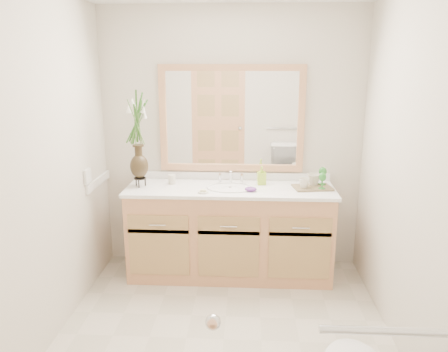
# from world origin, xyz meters

# --- Properties ---
(floor) EXTENTS (2.60, 2.60, 0.00)m
(floor) POSITION_xyz_m (0.00, 0.00, 0.00)
(floor) COLOR beige
(floor) RESTS_ON ground
(wall_back) EXTENTS (2.40, 0.02, 2.40)m
(wall_back) POSITION_xyz_m (0.00, 1.30, 1.20)
(wall_back) COLOR beige
(wall_back) RESTS_ON floor
(wall_front) EXTENTS (2.40, 0.02, 2.40)m
(wall_front) POSITION_xyz_m (0.00, -1.30, 1.20)
(wall_front) COLOR beige
(wall_front) RESTS_ON floor
(wall_left) EXTENTS (0.02, 2.60, 2.40)m
(wall_left) POSITION_xyz_m (-1.20, 0.00, 1.20)
(wall_left) COLOR beige
(wall_left) RESTS_ON floor
(wall_right) EXTENTS (0.02, 2.60, 2.40)m
(wall_right) POSITION_xyz_m (1.20, 0.00, 1.20)
(wall_right) COLOR beige
(wall_right) RESTS_ON floor
(vanity) EXTENTS (1.80, 0.55, 0.80)m
(vanity) POSITION_xyz_m (0.00, 1.01, 0.40)
(vanity) COLOR tan
(vanity) RESTS_ON floor
(counter) EXTENTS (1.84, 0.57, 0.03)m
(counter) POSITION_xyz_m (0.00, 1.01, 0.82)
(counter) COLOR white
(counter) RESTS_ON vanity
(sink) EXTENTS (0.38, 0.34, 0.23)m
(sink) POSITION_xyz_m (0.00, 1.00, 0.78)
(sink) COLOR white
(sink) RESTS_ON counter
(mirror) EXTENTS (1.32, 0.04, 0.97)m
(mirror) POSITION_xyz_m (0.00, 1.28, 1.41)
(mirror) COLOR white
(mirror) RESTS_ON wall_back
(switch_plate) EXTENTS (0.02, 0.12, 0.12)m
(switch_plate) POSITION_xyz_m (-1.19, 0.76, 0.98)
(switch_plate) COLOR white
(switch_plate) RESTS_ON wall_left
(door) EXTENTS (0.80, 0.03, 2.00)m
(door) POSITION_xyz_m (-0.30, -1.29, 1.00)
(door) COLOR tan
(door) RESTS_ON floor
(grab_bar) EXTENTS (0.55, 0.03, 0.03)m
(grab_bar) POSITION_xyz_m (0.70, -1.27, 0.95)
(grab_bar) COLOR silver
(grab_bar) RESTS_ON wall_front
(flower_vase) EXTENTS (0.19, 0.19, 0.78)m
(flower_vase) POSITION_xyz_m (-0.80, 1.00, 1.36)
(flower_vase) COLOR black
(flower_vase) RESTS_ON counter
(tumbler) EXTENTS (0.07, 0.07, 0.08)m
(tumbler) POSITION_xyz_m (-0.53, 1.10, 0.87)
(tumbler) COLOR beige
(tumbler) RESTS_ON counter
(soap_dish) EXTENTS (0.09, 0.09, 0.03)m
(soap_dish) POSITION_xyz_m (-0.22, 0.84, 0.84)
(soap_dish) COLOR beige
(soap_dish) RESTS_ON counter
(soap_bottle) EXTENTS (0.08, 0.08, 0.15)m
(soap_bottle) POSITION_xyz_m (0.28, 1.13, 0.91)
(soap_bottle) COLOR #A3D131
(soap_bottle) RESTS_ON counter
(purple_dish) EXTENTS (0.13, 0.11, 0.04)m
(purple_dish) POSITION_xyz_m (0.18, 0.91, 0.85)
(purple_dish) COLOR #582674
(purple_dish) RESTS_ON counter
(tray) EXTENTS (0.36, 0.27, 0.02)m
(tray) POSITION_xyz_m (0.72, 1.02, 0.84)
(tray) COLOR brown
(tray) RESTS_ON counter
(mug_left) EXTENTS (0.11, 0.11, 0.09)m
(mug_left) POSITION_xyz_m (0.64, 0.98, 0.89)
(mug_left) COLOR beige
(mug_left) RESTS_ON tray
(mug_right) EXTENTS (0.15, 0.15, 0.11)m
(mug_right) POSITION_xyz_m (0.74, 1.08, 0.90)
(mug_right) COLOR beige
(mug_right) RESTS_ON tray
(goblet_front) EXTENTS (0.06, 0.06, 0.14)m
(goblet_front) POSITION_xyz_m (0.80, 0.96, 0.94)
(goblet_front) COLOR #287627
(goblet_front) RESTS_ON tray
(goblet_back) EXTENTS (0.07, 0.07, 0.16)m
(goblet_back) POSITION_xyz_m (0.82, 1.10, 0.95)
(goblet_back) COLOR #287627
(goblet_back) RESTS_ON tray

